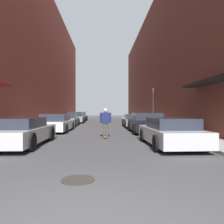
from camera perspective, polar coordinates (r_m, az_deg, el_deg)
ground at (r=21.14m, az=-3.03°, el=-3.68°), size 102.84×102.84×0.00m
curb_strip_left at (r=26.34m, az=-13.93°, el=-2.79°), size 1.80×46.74×0.12m
curb_strip_right at (r=26.23m, az=8.18°, el=-2.79°), size 1.80×46.74×0.12m
building_row_left at (r=27.76m, az=-19.98°, el=13.34°), size 4.90×46.74×15.49m
building_row_right at (r=27.44m, az=14.28°, el=11.89°), size 4.90×46.74×13.98m
parked_car_left_0 at (r=9.88m, az=-22.88°, el=-4.79°), size 2.03×4.70×1.16m
parked_car_left_1 at (r=15.84m, az=-14.27°, el=-2.81°), size 1.96×4.72×1.25m
parked_car_left_2 at (r=21.40m, az=-11.54°, el=-2.03°), size 1.96×4.61×1.21m
parked_car_left_3 at (r=26.82m, az=-9.36°, el=-1.47°), size 2.00×3.95×1.34m
parked_car_left_4 at (r=32.50m, az=-8.39°, el=-1.18°), size 2.02×4.72×1.34m
parked_car_right_0 at (r=9.30m, az=14.95°, el=-5.17°), size 1.94×4.28×1.16m
parked_car_right_1 at (r=14.81m, az=8.83°, el=-2.86°), size 2.09×4.35×1.32m
parked_car_right_2 at (r=19.63m, az=5.93°, el=-2.29°), size 1.99×4.04×1.17m
skateboarder at (r=11.71m, az=-1.71°, el=-2.02°), size 0.61×0.78×1.60m
manhole_cover at (r=4.80m, az=-8.91°, el=-17.11°), size 0.70×0.70×0.02m
traffic_light at (r=23.41m, az=10.68°, el=2.63°), size 0.16×0.22×3.76m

